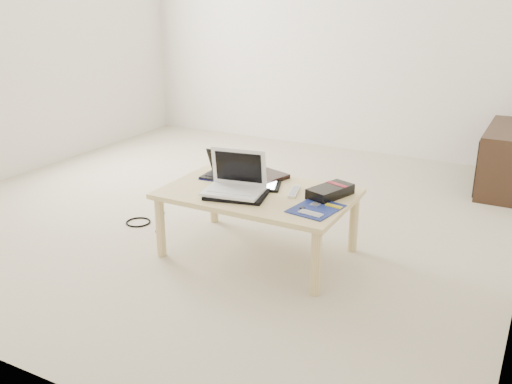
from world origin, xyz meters
The scene contains 14 objects.
ground centered at (0.00, 0.00, 0.00)m, with size 4.00×4.00×0.00m, color beige.
coffee_table centered at (0.56, -0.53, 0.35)m, with size 1.10×0.70×0.40m.
media_cabinet centered at (1.77, 1.45, 0.25)m, with size 0.41×0.90×0.50m.
book centered at (0.46, -0.29, 0.41)m, with size 0.33×0.30×0.03m.
netbook centered at (0.25, -0.40, 0.44)m, with size 0.26×0.20×0.17m.
tablet centered at (0.52, -0.45, 0.41)m, with size 0.31×0.27×0.01m.
remote centered at (0.76, -0.45, 0.41)m, with size 0.09×0.20×0.02m.
neoprene_sleeve centered at (0.49, -0.66, 0.41)m, with size 0.34×0.25×0.02m, color black.
white_laptop centered at (0.46, -0.63, 0.47)m, with size 0.37×0.29×0.24m.
motherboard centered at (0.97, -0.63, 0.40)m, with size 0.27×0.31×0.01m.
gpu_box centered at (0.96, -0.41, 0.43)m, with size 0.22×0.31×0.06m.
cable_coil centered at (0.50, -0.49, 0.41)m, with size 0.10×0.10×0.01m, color black.
floor_cable_coil centered at (-0.39, -0.50, 0.01)m, with size 0.17×0.17×0.01m, color black.
floor_cable_trail centered at (-0.26, -0.42, 0.00)m, with size 0.01×0.01×0.34m, color black.
Camera 1 is at (2.03, -3.32, 1.53)m, focal length 40.00 mm.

